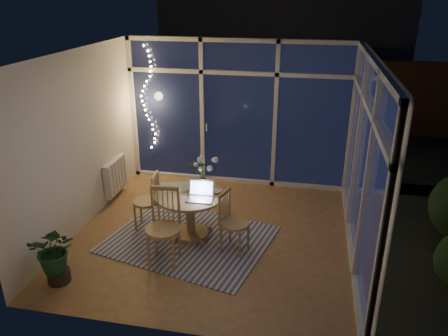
{
  "coord_description": "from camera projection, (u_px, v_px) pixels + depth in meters",
  "views": [
    {
      "loc": [
        1.23,
        -5.43,
        3.37
      ],
      "look_at": [
        0.09,
        0.25,
        0.97
      ],
      "focal_mm": 35.0,
      "sensor_mm": 36.0,
      "label": 1
    }
  ],
  "objects": [
    {
      "name": "wall_left",
      "position": [
        79.0,
        143.0,
        6.3
      ],
      "size": [
        0.04,
        4.0,
        2.6
      ],
      "primitive_type": "cube",
      "color": "silver",
      "rests_on": "floor"
    },
    {
      "name": "window_wall_back",
      "position": [
        238.0,
        114.0,
        7.71
      ],
      "size": [
        4.0,
        0.1,
        2.6
      ],
      "primitive_type": "cube",
      "color": "silver",
      "rests_on": "floor"
    },
    {
      "name": "floor",
      "position": [
        215.0,
        235.0,
        6.43
      ],
      "size": [
        4.0,
        4.0,
        0.0
      ],
      "primitive_type": "plane",
      "color": "brown",
      "rests_on": "ground"
    },
    {
      "name": "dining_table",
      "position": [
        190.0,
        215.0,
        6.28
      ],
      "size": [
        1.2,
        1.2,
        0.68
      ],
      "primitive_type": "cylinder",
      "rotation": [
        0.0,
        0.0,
        -0.24
      ],
      "color": "#956A43",
      "rests_on": "floor"
    },
    {
      "name": "fairy_lights",
      "position": [
        147.0,
        98.0,
        7.85
      ],
      "size": [
        0.24,
        0.1,
        1.85
      ],
      "primitive_type": null,
      "color": "#FFBE66",
      "rests_on": "window_wall_back"
    },
    {
      "name": "neighbour_roof",
      "position": [
        285.0,
        29.0,
        13.23
      ],
      "size": [
        7.0,
        3.0,
        2.2
      ],
      "primitive_type": "cube",
      "color": "#34373E",
      "rests_on": "ground"
    },
    {
      "name": "garden_shrubs",
      "position": [
        213.0,
        133.0,
        9.48
      ],
      "size": [
        0.9,
        0.9,
        0.9
      ],
      "primitive_type": "sphere",
      "color": "black",
      "rests_on": "ground"
    },
    {
      "name": "window_wall_right",
      "position": [
        364.0,
        163.0,
        5.57
      ],
      "size": [
        0.1,
        4.0,
        2.6
      ],
      "primitive_type": "cube",
      "color": "silver",
      "rests_on": "floor"
    },
    {
      "name": "bowl",
      "position": [
        216.0,
        191.0,
        6.18
      ],
      "size": [
        0.18,
        0.18,
        0.04
      ],
      "primitive_type": "imported",
      "rotation": [
        0.0,
        0.0,
        -0.24
      ],
      "color": "silver",
      "rests_on": "dining_table"
    },
    {
      "name": "chair_right",
      "position": [
        235.0,
        222.0,
        5.89
      ],
      "size": [
        0.5,
        0.5,
        0.88
      ],
      "primitive_type": "cube",
      "rotation": [
        0.0,
        0.0,
        1.29
      ],
      "color": "#956A43",
      "rests_on": "floor"
    },
    {
      "name": "potted_plant",
      "position": [
        55.0,
        255.0,
        5.27
      ],
      "size": [
        0.65,
        0.6,
        0.76
      ],
      "primitive_type": "imported",
      "rotation": [
        0.0,
        0.0,
        0.28
      ],
      "color": "#184421",
      "rests_on": "floor"
    },
    {
      "name": "radiator",
      "position": [
        115.0,
        176.0,
        7.45
      ],
      "size": [
        0.1,
        0.7,
        0.58
      ],
      "primitive_type": "cube",
      "color": "silver",
      "rests_on": "wall_left"
    },
    {
      "name": "wall_right",
      "position": [
        367.0,
        163.0,
        5.57
      ],
      "size": [
        0.04,
        4.0,
        2.6
      ],
      "primitive_type": "cube",
      "color": "silver",
      "rests_on": "floor"
    },
    {
      "name": "chair_left",
      "position": [
        146.0,
        200.0,
        6.49
      ],
      "size": [
        0.44,
        0.44,
        0.89
      ],
      "primitive_type": "cube",
      "rotation": [
        0.0,
        0.0,
        -1.49
      ],
      "color": "#956A43",
      "rests_on": "floor"
    },
    {
      "name": "laptop",
      "position": [
        200.0,
        191.0,
        5.93
      ],
      "size": [
        0.37,
        0.31,
        0.26
      ],
      "primitive_type": null,
      "rotation": [
        0.0,
        0.0,
        0.04
      ],
      "color": "silver",
      "rests_on": "dining_table"
    },
    {
      "name": "garden_patio",
      "position": [
        278.0,
        136.0,
        10.89
      ],
      "size": [
        12.0,
        6.0,
        0.1
      ],
      "primitive_type": "cube",
      "color": "black",
      "rests_on": "ground"
    },
    {
      "name": "newspapers",
      "position": [
        175.0,
        188.0,
        6.33
      ],
      "size": [
        0.46,
        0.38,
        0.01
      ],
      "primitive_type": "cube",
      "rotation": [
        0.0,
        0.0,
        0.15
      ],
      "color": "silver",
      "rests_on": "dining_table"
    },
    {
      "name": "rug",
      "position": [
        189.0,
        239.0,
        6.31
      ],
      "size": [
        2.55,
        2.22,
        0.01
      ],
      "primitive_type": "cube",
      "rotation": [
        0.0,
        0.0,
        -0.24
      ],
      "color": "beige",
      "rests_on": "floor"
    },
    {
      "name": "phone",
      "position": [
        192.0,
        196.0,
        6.08
      ],
      "size": [
        0.1,
        0.06,
        0.01
      ],
      "primitive_type": "cube",
      "rotation": [
        0.0,
        0.0,
        -0.05
      ],
      "color": "black",
      "rests_on": "dining_table"
    },
    {
      "name": "ceiling",
      "position": [
        213.0,
        54.0,
        5.43
      ],
      "size": [
        4.0,
        4.0,
        0.0
      ],
      "primitive_type": "plane",
      "color": "white",
      "rests_on": "wall_back"
    },
    {
      "name": "flower_vase",
      "position": [
        203.0,
        181.0,
        6.31
      ],
      "size": [
        0.24,
        0.24,
        0.21
      ],
      "primitive_type": "imported",
      "rotation": [
        0.0,
        0.0,
        -0.24
      ],
      "color": "white",
      "rests_on": "dining_table"
    },
    {
      "name": "garden_fence",
      "position": [
        262.0,
        93.0,
        11.07
      ],
      "size": [
        11.0,
        0.08,
        1.8
      ],
      "primitive_type": "cube",
      "color": "#3B2015",
      "rests_on": "ground"
    },
    {
      "name": "wall_back",
      "position": [
        239.0,
        114.0,
        7.74
      ],
      "size": [
        4.0,
        0.04,
        2.6
      ],
      "primitive_type": "cube",
      "color": "silver",
      "rests_on": "floor"
    },
    {
      "name": "wall_front",
      "position": [
        168.0,
        224.0,
        4.12
      ],
      "size": [
        4.0,
        0.04,
        2.6
      ],
      "primitive_type": "cube",
      "color": "silver",
      "rests_on": "floor"
    },
    {
      "name": "chair_front",
      "position": [
        163.0,
        228.0,
        5.59
      ],
      "size": [
        0.52,
        0.52,
        1.04
      ],
      "primitive_type": "cube",
      "rotation": [
        0.0,
        0.0,
        0.07
      ],
      "color": "#956A43",
      "rests_on": "floor"
    }
  ]
}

